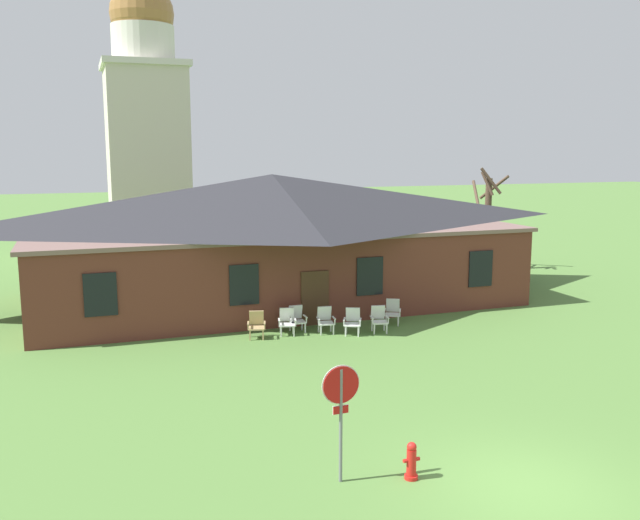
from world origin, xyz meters
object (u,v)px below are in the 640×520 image
(lawn_chair_under_eave, at_px, (393,311))
(fire_hydrant, at_px, (411,461))
(lawn_chair_left_end, at_px, (297,318))
(lawn_chair_far_side, at_px, (379,318))
(stop_sign, at_px, (341,400))
(lawn_chair_right_end, at_px, (353,321))
(lawn_chair_middle, at_px, (325,319))
(lawn_chair_by_porch, at_px, (256,324))
(lawn_chair_near_door, at_px, (287,321))

(lawn_chair_under_eave, distance_m, fire_hydrant, 12.50)
(lawn_chair_left_end, height_order, lawn_chair_far_side, same)
(lawn_chair_left_end, xyz_separation_m, lawn_chair_under_eave, (3.82, -0.20, 0.00))
(stop_sign, xyz_separation_m, lawn_chair_right_end, (4.46, 10.19, -1.23))
(lawn_chair_middle, bearing_deg, fire_hydrant, -101.17)
(stop_sign, distance_m, lawn_chair_under_eave, 12.85)
(lawn_chair_middle, xyz_separation_m, lawn_chair_under_eave, (2.88, 0.33, 0.00))
(lawn_chair_left_end, xyz_separation_m, lawn_chair_far_side, (2.84, -1.06, 0.00))
(stop_sign, bearing_deg, lawn_chair_left_end, 76.71)
(lawn_chair_by_porch, height_order, lawn_chair_right_end, same)
(lawn_chair_right_end, height_order, lawn_chair_far_side, same)
(lawn_chair_by_porch, relative_size, lawn_chair_near_door, 1.00)
(lawn_chair_under_eave, bearing_deg, stop_sign, -120.38)
(lawn_chair_by_porch, distance_m, lawn_chair_near_door, 1.16)
(lawn_chair_by_porch, height_order, lawn_chair_left_end, same)
(lawn_chair_by_porch, relative_size, fire_hydrant, 1.21)
(lawn_chair_right_end, relative_size, fire_hydrant, 1.21)
(lawn_chair_near_door, height_order, lawn_chair_far_side, same)
(lawn_chair_by_porch, xyz_separation_m, lawn_chair_middle, (2.54, -0.18, 0.00))
(lawn_chair_far_side, bearing_deg, lawn_chair_under_eave, 41.31)
(lawn_chair_left_end, bearing_deg, lawn_chair_far_side, -20.39)
(lawn_chair_under_eave, bearing_deg, lawn_chair_left_end, 177.01)
(stop_sign, distance_m, lawn_chair_by_porch, 11.01)
(stop_sign, relative_size, fire_hydrant, 3.10)
(lawn_chair_near_door, distance_m, fire_hydrant, 11.39)
(stop_sign, distance_m, lawn_chair_near_door, 11.26)
(lawn_chair_left_end, distance_m, lawn_chair_far_side, 3.03)
(stop_sign, height_order, lawn_chair_far_side, stop_sign)
(stop_sign, relative_size, lawn_chair_near_door, 2.56)
(stop_sign, distance_m, lawn_chair_far_side, 11.63)
(stop_sign, relative_size, lawn_chair_under_eave, 2.56)
(lawn_chair_left_end, bearing_deg, lawn_chair_middle, -29.58)
(lawn_chair_left_end, relative_size, fire_hydrant, 1.21)
(lawn_chair_by_porch, xyz_separation_m, lawn_chair_far_side, (4.45, -0.71, 0.00))
(stop_sign, height_order, lawn_chair_near_door, stop_sign)
(lawn_chair_middle, height_order, lawn_chair_under_eave, same)
(lawn_chair_far_side, distance_m, lawn_chair_under_eave, 1.30)
(lawn_chair_far_side, bearing_deg, lawn_chair_right_end, 179.49)
(lawn_chair_left_end, distance_m, lawn_chair_middle, 1.07)
(lawn_chair_under_eave, height_order, fire_hydrant, lawn_chair_under_eave)
(lawn_chair_right_end, distance_m, lawn_chair_under_eave, 2.18)
(lawn_chair_near_door, relative_size, lawn_chair_middle, 1.00)
(stop_sign, xyz_separation_m, lawn_chair_by_porch, (1.04, 10.89, -1.23))
(lawn_chair_right_end, xyz_separation_m, fire_hydrant, (-3.06, -10.57, -0.12))
(lawn_chair_near_door, bearing_deg, lawn_chair_left_end, 30.36)
(lawn_chair_left_end, bearing_deg, stop_sign, -103.29)
(lawn_chair_right_end, height_order, fire_hydrant, lawn_chair_right_end)
(lawn_chair_middle, distance_m, lawn_chair_right_end, 1.01)
(fire_hydrant, bearing_deg, lawn_chair_left_end, 83.84)
(lawn_chair_far_side, bearing_deg, lawn_chair_near_door, 166.46)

